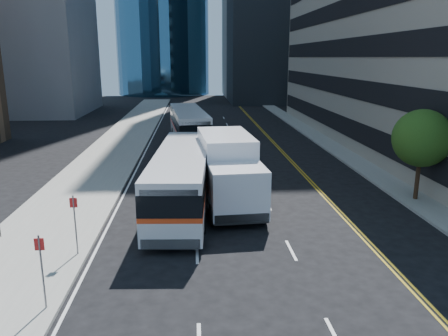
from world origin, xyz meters
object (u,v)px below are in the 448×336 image
box_truck (229,169)px  bus_front (182,177)px  street_tree (422,138)px  bus_rear (189,125)px

box_truck → bus_front: bearing=-173.9°
street_tree → box_truck: size_ratio=0.63×
street_tree → bus_rear: (-13.04, 18.13, -1.89)m
street_tree → bus_rear: size_ratio=0.40×
bus_rear → street_tree: bearing=-60.4°
street_tree → bus_rear: street_tree is taller
street_tree → bus_front: (-13.22, -0.21, -1.92)m
street_tree → box_truck: (-10.68, 0.26, -1.64)m
bus_front → box_truck: size_ratio=1.53×
bus_rear → box_truck: box_truck is taller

